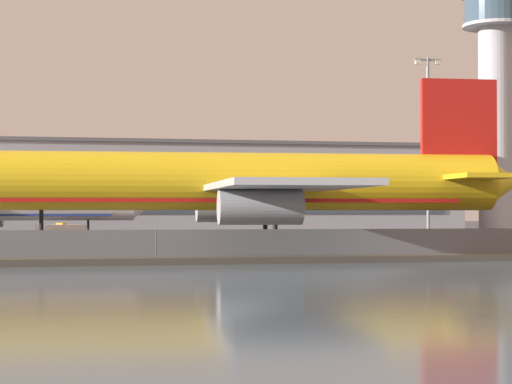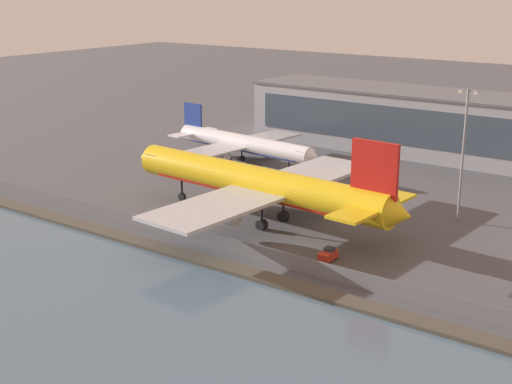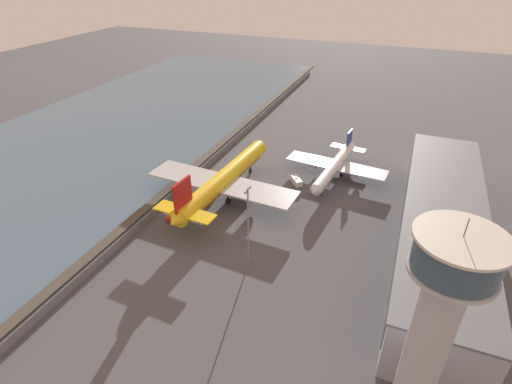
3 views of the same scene
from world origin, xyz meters
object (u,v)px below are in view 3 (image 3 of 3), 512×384
Objects in this scene: cargo_jet_yellow at (224,179)px; passenger_jet_white at (335,166)px; ops_van at (296,181)px; baggage_tug at (172,219)px; apron_light_mast_apron_west at (248,224)px; control_tower at (433,329)px.

passenger_jet_white is at bearing 131.35° from cargo_jet_yellow.
ops_van is at bearing -47.87° from passenger_jet_white.
baggage_tug is at bearing -40.74° from passenger_jet_white.
baggage_tug is 30.26m from apron_light_mast_apron_west.
control_tower is at bearing 61.47° from baggage_tug.
apron_light_mast_apron_west is at bearing 72.84° from baggage_tug.
cargo_jet_yellow reaches higher than baggage_tug.
apron_light_mast_apron_west reaches higher than cargo_jet_yellow.
cargo_jet_yellow is at bearing -143.65° from apron_light_mast_apron_west.
passenger_jet_white reaches higher than ops_van.
control_tower is (52.21, 56.16, 16.72)m from cargo_jet_yellow.
apron_light_mast_apron_west reaches higher than ops_van.
passenger_jet_white is at bearing 169.31° from apron_light_mast_apron_west.
cargo_jet_yellow is 37.88m from passenger_jet_white.
baggage_tug is 0.60× the size of ops_van.
ops_van is (-33.00, 26.15, 0.47)m from baggage_tug.
cargo_jet_yellow is 24.45m from ops_van.
baggage_tug is at bearing -24.91° from cargo_jet_yellow.
cargo_jet_yellow is at bearing -132.91° from control_tower.
control_tower is 47.12m from apron_light_mast_apron_west.
control_tower is (34.90, 64.20, 22.08)m from baggage_tug.
cargo_jet_yellow is at bearing 155.09° from baggage_tug.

